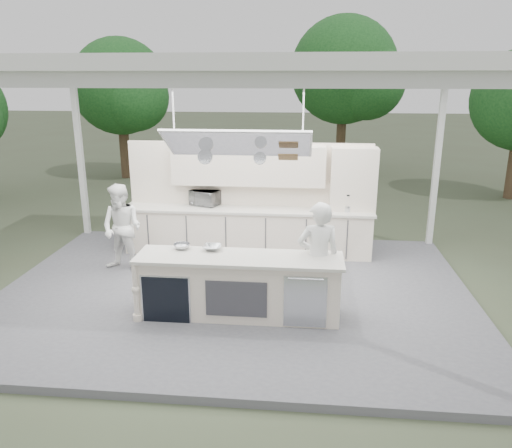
# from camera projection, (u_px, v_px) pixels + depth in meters

# --- Properties ---
(ground) EXTENTS (90.00, 90.00, 0.00)m
(ground) POSITION_uv_depth(u_px,v_px,m) (235.00, 296.00, 8.62)
(ground) COLOR #3F4A33
(ground) RESTS_ON ground
(stage_deck) EXTENTS (8.00, 6.00, 0.12)m
(stage_deck) POSITION_uv_depth(u_px,v_px,m) (235.00, 293.00, 8.60)
(stage_deck) COLOR #5B5B60
(stage_deck) RESTS_ON ground
(tent) EXTENTS (8.20, 6.20, 3.86)m
(tent) POSITION_uv_depth(u_px,v_px,m) (232.00, 72.00, 7.54)
(tent) COLOR white
(tent) RESTS_ON ground
(demo_island) EXTENTS (3.10, 0.79, 0.95)m
(demo_island) POSITION_uv_depth(u_px,v_px,m) (238.00, 286.00, 7.56)
(demo_island) COLOR silver
(demo_island) RESTS_ON stage_deck
(back_counter) EXTENTS (5.08, 0.72, 0.95)m
(back_counter) POSITION_uv_depth(u_px,v_px,m) (248.00, 230.00, 10.26)
(back_counter) COLOR silver
(back_counter) RESTS_ON stage_deck
(back_wall_unit) EXTENTS (5.05, 0.48, 2.25)m
(back_wall_unit) POSITION_uv_depth(u_px,v_px,m) (270.00, 182.00, 10.14)
(back_wall_unit) COLOR silver
(back_wall_unit) RESTS_ON stage_deck
(tree_cluster) EXTENTS (19.55, 9.40, 5.85)m
(tree_cluster) POSITION_uv_depth(u_px,v_px,m) (269.00, 87.00, 17.01)
(tree_cluster) COLOR brown
(tree_cluster) RESTS_ON ground
(head_chef) EXTENTS (0.71, 0.53, 1.77)m
(head_chef) POSITION_uv_depth(u_px,v_px,m) (318.00, 259.00, 7.53)
(head_chef) COLOR silver
(head_chef) RESTS_ON stage_deck
(sous_chef) EXTENTS (0.92, 0.79, 1.64)m
(sous_chef) POSITION_uv_depth(u_px,v_px,m) (122.00, 228.00, 9.25)
(sous_chef) COLOR white
(sous_chef) RESTS_ON stage_deck
(toaster_oven) EXTENTS (0.68, 0.57, 0.32)m
(toaster_oven) POSITION_uv_depth(u_px,v_px,m) (205.00, 198.00, 10.34)
(toaster_oven) COLOR #AEB0B5
(toaster_oven) RESTS_ON back_counter
(bowl_large) EXTENTS (0.29, 0.29, 0.07)m
(bowl_large) POSITION_uv_depth(u_px,v_px,m) (212.00, 248.00, 7.71)
(bowl_large) COLOR #B7BABE
(bowl_large) RESTS_ON demo_island
(bowl_small) EXTENTS (0.27, 0.27, 0.08)m
(bowl_small) POSITION_uv_depth(u_px,v_px,m) (182.00, 246.00, 7.75)
(bowl_small) COLOR #AFB1B6
(bowl_small) RESTS_ON demo_island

